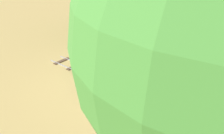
{
  "coord_description": "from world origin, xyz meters",
  "views": [
    {
      "loc": [
        -5.17,
        -4.11,
        3.94
      ],
      "look_at": [
        0.0,
        0.13,
        0.55
      ],
      "focal_mm": 38.56,
      "sensor_mm": 36.0,
      "label": 1
    }
  ],
  "objects_px": {
    "passenger_car": "(136,80)",
    "park_bench": "(148,40)",
    "conductor_person": "(85,64)",
    "locomotive": "(93,62)"
  },
  "relations": [
    {
      "from": "passenger_car",
      "to": "conductor_person",
      "type": "bearing_deg",
      "value": 129.48
    },
    {
      "from": "park_bench",
      "to": "conductor_person",
      "type": "bearing_deg",
      "value": -175.31
    },
    {
      "from": "locomotive",
      "to": "passenger_car",
      "type": "bearing_deg",
      "value": -90.0
    },
    {
      "from": "conductor_person",
      "to": "park_bench",
      "type": "xyz_separation_m",
      "value": [
        4.01,
        0.33,
        -0.54
      ]
    },
    {
      "from": "locomotive",
      "to": "park_bench",
      "type": "bearing_deg",
      "value": -5.29
    },
    {
      "from": "locomotive",
      "to": "passenger_car",
      "type": "relative_size",
      "value": 0.72
    },
    {
      "from": "passenger_car",
      "to": "park_bench",
      "type": "distance_m",
      "value": 3.4
    },
    {
      "from": "locomotive",
      "to": "conductor_person",
      "type": "height_order",
      "value": "conductor_person"
    },
    {
      "from": "passenger_car",
      "to": "park_bench",
      "type": "bearing_deg",
      "value": 25.82
    },
    {
      "from": "locomotive",
      "to": "park_bench",
      "type": "xyz_separation_m",
      "value": [
        3.06,
        -0.28,
        -0.07
      ]
    }
  ]
}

